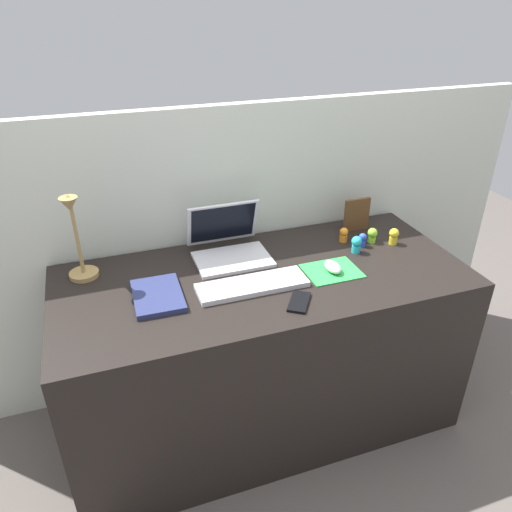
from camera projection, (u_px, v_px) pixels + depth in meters
ground_plane at (263, 413)px, 2.24m from camera, size 6.00×6.00×0.00m
back_wall at (235, 250)px, 2.24m from camera, size 2.78×0.05×1.31m
desk at (263, 350)px, 2.06m from camera, size 1.58×0.70×0.74m
laptop at (228, 243)px, 2.00m from camera, size 0.30×0.28×0.21m
keyboard at (252, 285)px, 1.80m from camera, size 0.41×0.13×0.02m
mousepad at (332, 271)px, 1.90m from camera, size 0.21×0.17×0.00m
mouse at (333, 267)px, 1.89m from camera, size 0.06×0.10×0.03m
cell_phone at (299, 302)px, 1.71m from camera, size 0.12×0.14×0.01m
desk_lamp at (77, 241)px, 1.77m from camera, size 0.11×0.16×0.36m
notebook_pad at (158, 296)px, 1.74m from camera, size 0.18×0.24×0.02m
picture_frame at (357, 215)px, 2.19m from camera, size 0.12×0.02×0.15m
toy_figurine_yellow at (394, 236)px, 2.09m from camera, size 0.04×0.04×0.07m
toy_figurine_cyan at (356, 244)px, 2.02m from camera, size 0.04×0.04×0.07m
toy_figurine_orange at (344, 234)px, 2.11m from camera, size 0.04×0.04×0.06m
toy_figurine_lime at (372, 235)px, 2.10m from camera, size 0.04×0.04×0.07m
toy_figurine_blue at (362, 240)px, 2.07m from camera, size 0.03×0.03×0.06m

